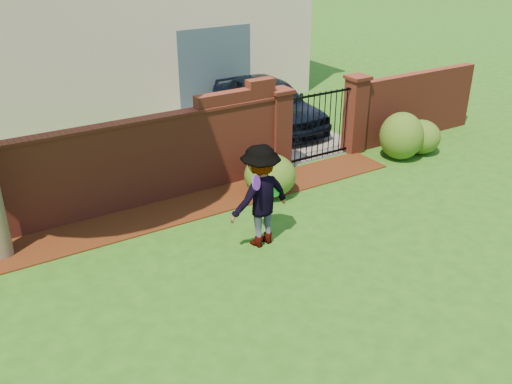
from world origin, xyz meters
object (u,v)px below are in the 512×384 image
frisbee_purple (256,183)px  man (261,197)px  frisbee_green (275,190)px  car (274,105)px

frisbee_purple → man: bearing=43.1°
frisbee_purple → frisbee_green: size_ratio=1.00×
car → frisbee_green: 5.98m
man → frisbee_green: (0.27, -0.02, 0.07)m
man → frisbee_green: size_ratio=7.24×
frisbee_purple → car: bearing=53.8°
man → car: bearing=-132.4°
frisbee_purple → frisbee_green: (0.52, 0.22, -0.34)m
frisbee_green → car: bearing=56.5°
car → frisbee_purple: frisbee_purple is taller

